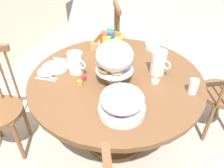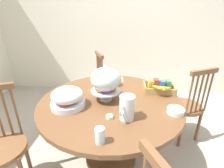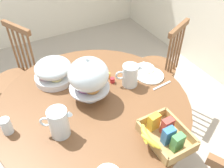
{
  "view_description": "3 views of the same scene",
  "coord_description": "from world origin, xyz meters",
  "px_view_note": "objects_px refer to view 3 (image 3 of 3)",
  "views": [
    {
      "loc": [
        -1.4,
        -0.44,
        1.75
      ],
      "look_at": [
        -0.14,
        -0.01,
        0.74
      ],
      "focal_mm": 36.05,
      "sensor_mm": 36.0,
      "label": 1
    },
    {
      "loc": [
        0.11,
        -1.39,
        1.5
      ],
      "look_at": [
        -0.04,
        0.14,
        0.84
      ],
      "focal_mm": 26.39,
      "sensor_mm": 36.0,
      "label": 2
    },
    {
      "loc": [
        1.08,
        -0.47,
        1.92
      ],
      "look_at": [
        -0.04,
        0.14,
        0.84
      ],
      "focal_mm": 38.47,
      "sensor_mm": 36.0,
      "label": 3
    }
  ],
  "objects_px": {
    "windsor_chair_facing_door": "(158,69)",
    "milk_pitcher": "(59,124)",
    "drinking_glass": "(6,126)",
    "orange_juice_pitcher": "(130,76)",
    "dining_table": "(94,119)",
    "windsor_chair_far_side": "(17,80)",
    "cereal_basket": "(164,134)",
    "china_plate_large": "(150,76)",
    "china_plate_small": "(145,68)",
    "butter_dish": "(53,118)",
    "pastry_stand_with_dome": "(89,76)",
    "fruit_platter_covered": "(54,71)"
  },
  "relations": [
    {
      "from": "dining_table",
      "to": "china_plate_large",
      "type": "height_order",
      "value": "china_plate_large"
    },
    {
      "from": "pastry_stand_with_dome",
      "to": "cereal_basket",
      "type": "distance_m",
      "value": 0.6
    },
    {
      "from": "dining_table",
      "to": "milk_pitcher",
      "type": "bearing_deg",
      "value": -61.74
    },
    {
      "from": "dining_table",
      "to": "orange_juice_pitcher",
      "type": "distance_m",
      "value": 0.42
    },
    {
      "from": "windsor_chair_far_side",
      "to": "drinking_glass",
      "type": "bearing_deg",
      "value": -10.58
    },
    {
      "from": "milk_pitcher",
      "to": "china_plate_small",
      "type": "distance_m",
      "value": 0.87
    },
    {
      "from": "china_plate_large",
      "to": "china_plate_small",
      "type": "distance_m",
      "value": 0.09
    },
    {
      "from": "china_plate_large",
      "to": "china_plate_small",
      "type": "height_order",
      "value": "china_plate_small"
    },
    {
      "from": "windsor_chair_far_side",
      "to": "china_plate_large",
      "type": "height_order",
      "value": "windsor_chair_far_side"
    },
    {
      "from": "orange_juice_pitcher",
      "to": "milk_pitcher",
      "type": "relative_size",
      "value": 0.99
    },
    {
      "from": "windsor_chair_facing_door",
      "to": "cereal_basket",
      "type": "xyz_separation_m",
      "value": [
        0.88,
        -0.67,
        0.33
      ]
    },
    {
      "from": "pastry_stand_with_dome",
      "to": "butter_dish",
      "type": "distance_m",
      "value": 0.36
    },
    {
      "from": "windsor_chair_far_side",
      "to": "cereal_basket",
      "type": "bearing_deg",
      "value": 24.69
    },
    {
      "from": "fruit_platter_covered",
      "to": "pastry_stand_with_dome",
      "type": "bearing_deg",
      "value": 26.16
    },
    {
      "from": "windsor_chair_facing_door",
      "to": "milk_pitcher",
      "type": "distance_m",
      "value": 1.36
    },
    {
      "from": "windsor_chair_facing_door",
      "to": "windsor_chair_far_side",
      "type": "relative_size",
      "value": 1.0
    },
    {
      "from": "windsor_chair_facing_door",
      "to": "pastry_stand_with_dome",
      "type": "xyz_separation_m",
      "value": [
        0.34,
        -0.9,
        0.48
      ]
    },
    {
      "from": "dining_table",
      "to": "fruit_platter_covered",
      "type": "xyz_separation_m",
      "value": [
        -0.36,
        -0.16,
        0.27
      ]
    },
    {
      "from": "windsor_chair_facing_door",
      "to": "drinking_glass",
      "type": "distance_m",
      "value": 1.55
    },
    {
      "from": "dining_table",
      "to": "milk_pitcher",
      "type": "relative_size",
      "value": 6.91
    },
    {
      "from": "pastry_stand_with_dome",
      "to": "orange_juice_pitcher",
      "type": "xyz_separation_m",
      "value": [
        0.01,
        0.32,
        -0.12
      ]
    },
    {
      "from": "pastry_stand_with_dome",
      "to": "milk_pitcher",
      "type": "height_order",
      "value": "pastry_stand_with_dome"
    },
    {
      "from": "orange_juice_pitcher",
      "to": "china_plate_small",
      "type": "relative_size",
      "value": 1.29
    },
    {
      "from": "pastry_stand_with_dome",
      "to": "milk_pitcher",
      "type": "xyz_separation_m",
      "value": [
        0.2,
        -0.29,
        -0.11
      ]
    },
    {
      "from": "fruit_platter_covered",
      "to": "cereal_basket",
      "type": "bearing_deg",
      "value": 24.35
    },
    {
      "from": "pastry_stand_with_dome",
      "to": "drinking_glass",
      "type": "distance_m",
      "value": 0.59
    },
    {
      "from": "milk_pitcher",
      "to": "butter_dish",
      "type": "bearing_deg",
      "value": -176.6
    },
    {
      "from": "drinking_glass",
      "to": "orange_juice_pitcher",
      "type": "bearing_deg",
      "value": 91.85
    },
    {
      "from": "fruit_platter_covered",
      "to": "butter_dish",
      "type": "bearing_deg",
      "value": -20.42
    },
    {
      "from": "china_plate_small",
      "to": "milk_pitcher",
      "type": "bearing_deg",
      "value": -70.6
    },
    {
      "from": "china_plate_large",
      "to": "pastry_stand_with_dome",
      "type": "bearing_deg",
      "value": -90.16
    },
    {
      "from": "pastry_stand_with_dome",
      "to": "butter_dish",
      "type": "xyz_separation_m",
      "value": [
        0.07,
        -0.3,
        -0.19
      ]
    },
    {
      "from": "dining_table",
      "to": "windsor_chair_facing_door",
      "type": "bearing_deg",
      "value": 113.26
    },
    {
      "from": "pastry_stand_with_dome",
      "to": "china_plate_large",
      "type": "height_order",
      "value": "pastry_stand_with_dome"
    },
    {
      "from": "windsor_chair_far_side",
      "to": "orange_juice_pitcher",
      "type": "relative_size",
      "value": 5.03
    },
    {
      "from": "milk_pitcher",
      "to": "butter_dish",
      "type": "xyz_separation_m",
      "value": [
        -0.13,
        -0.01,
        -0.08
      ]
    },
    {
      "from": "china_plate_large",
      "to": "windsor_chair_far_side",
      "type": "bearing_deg",
      "value": -132.58
    },
    {
      "from": "cereal_basket",
      "to": "orange_juice_pitcher",
      "type": "bearing_deg",
      "value": 170.17
    },
    {
      "from": "milk_pitcher",
      "to": "cereal_basket",
      "type": "xyz_separation_m",
      "value": [
        0.34,
        0.52,
        -0.04
      ]
    },
    {
      "from": "drinking_glass",
      "to": "butter_dish",
      "type": "bearing_deg",
      "value": 83.2
    },
    {
      "from": "china_plate_large",
      "to": "orange_juice_pitcher",
      "type": "bearing_deg",
      "value": -87.97
    },
    {
      "from": "fruit_platter_covered",
      "to": "cereal_basket",
      "type": "xyz_separation_m",
      "value": [
        0.85,
        0.39,
        -0.04
      ]
    },
    {
      "from": "pastry_stand_with_dome",
      "to": "china_plate_large",
      "type": "bearing_deg",
      "value": 89.84
    },
    {
      "from": "dining_table",
      "to": "drinking_glass",
      "type": "height_order",
      "value": "drinking_glass"
    },
    {
      "from": "windsor_chair_facing_door",
      "to": "china_plate_large",
      "type": "xyz_separation_m",
      "value": [
        0.34,
        -0.38,
        0.29
      ]
    },
    {
      "from": "dining_table",
      "to": "fruit_platter_covered",
      "type": "distance_m",
      "value": 0.48
    },
    {
      "from": "china_plate_small",
      "to": "butter_dish",
      "type": "xyz_separation_m",
      "value": [
        0.16,
        -0.83,
        -0.01
      ]
    },
    {
      "from": "windsor_chair_far_side",
      "to": "fruit_platter_covered",
      "type": "height_order",
      "value": "windsor_chair_far_side"
    },
    {
      "from": "fruit_platter_covered",
      "to": "china_plate_small",
      "type": "xyz_separation_m",
      "value": [
        0.23,
        0.69,
        -0.07
      ]
    },
    {
      "from": "drinking_glass",
      "to": "pastry_stand_with_dome",
      "type": "bearing_deg",
      "value": 93.72
    }
  ]
}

